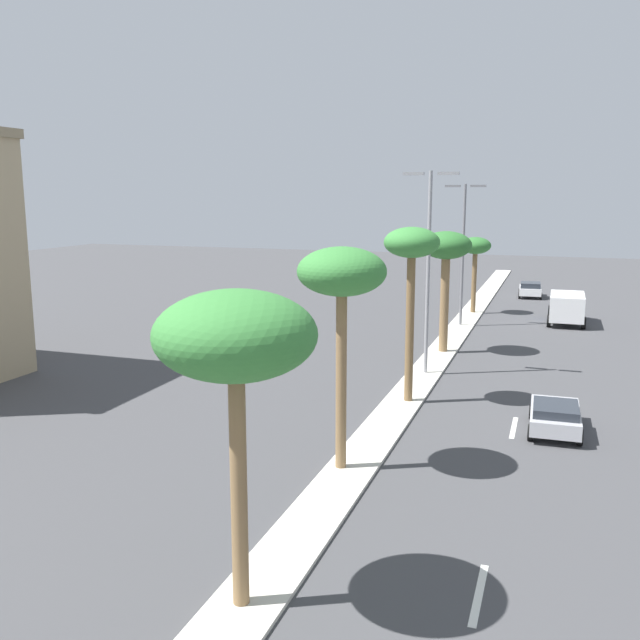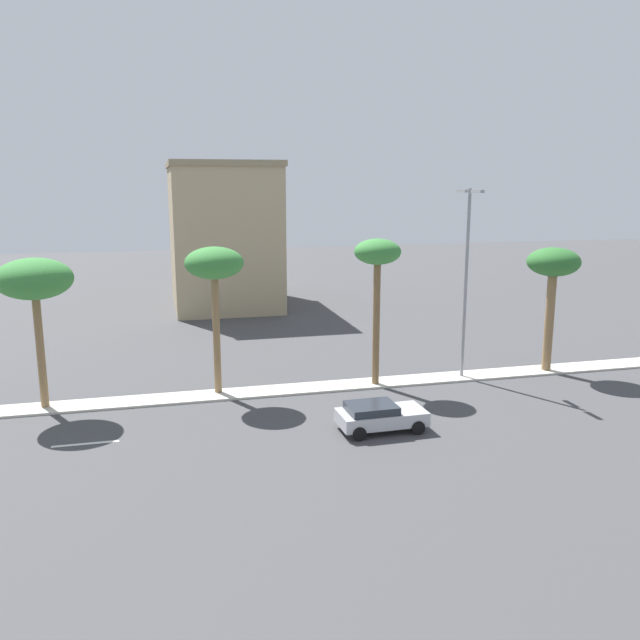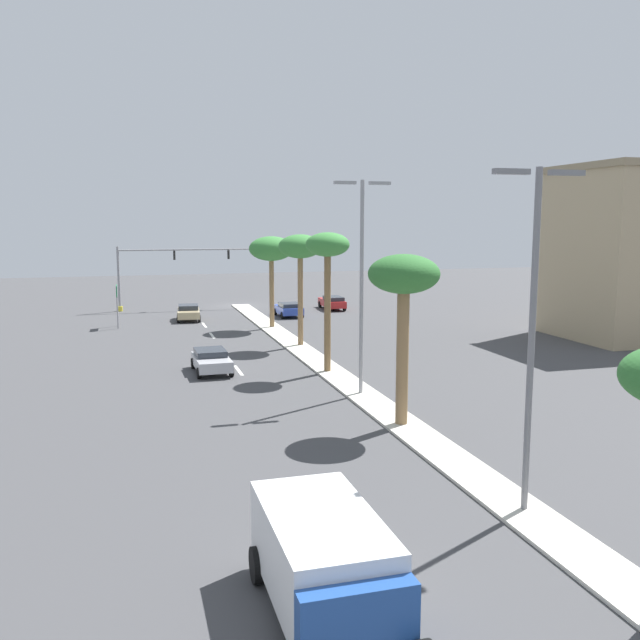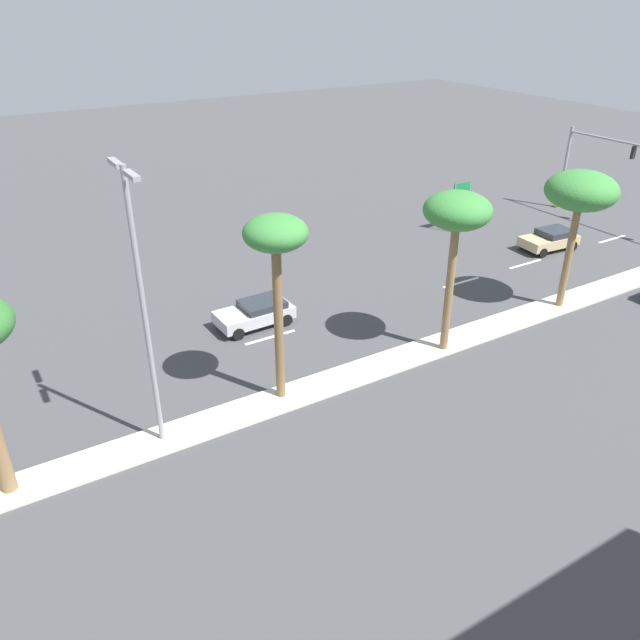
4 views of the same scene
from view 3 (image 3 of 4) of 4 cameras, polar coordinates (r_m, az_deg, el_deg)
The scene contains 19 objects.
ground_plane at distance 37.24m, azimuth 2.16°, elevation -5.34°, with size 160.00×160.00×0.00m, color #424244.
median_curb at distance 28.04m, azimuth 8.77°, elevation -9.93°, with size 1.80×92.20×0.12m, color beige.
lane_stripe_far at distance 67.11m, azimuth -10.55°, elevation 0.66°, with size 0.20×2.80×0.01m, color silver.
lane_stripe_right at distance 58.52m, azimuth -9.74°, elevation -0.43°, with size 0.20×2.80×0.01m, color silver.
lane_stripe_trailing at distance 53.14m, azimuth -9.09°, elevation -1.30°, with size 0.20×2.80×0.01m, color silver.
lane_stripe_front at distance 40.58m, azimuth -6.89°, elevation -4.24°, with size 0.20×2.80×0.01m, color silver.
traffic_signal_gantry at distance 69.14m, azimuth -13.17°, elevation 4.28°, with size 16.50×0.53×6.37m.
directional_road_sign at distance 58.59m, azimuth -16.76°, elevation 1.89°, with size 0.10×1.59×3.53m.
palm_tree_inboard at distance 55.64m, azimuth -4.13°, elevation 5.91°, with size 3.65×3.65×7.46m.
palm_tree_leading at distance 47.27m, azimuth -1.68°, elevation 5.97°, with size 3.04×3.04×7.78m.
palm_tree_right at distance 38.76m, azimuth 0.64°, elevation 5.78°, with size 2.52×2.52×8.06m.
palm_tree_outboard at distance 28.66m, azimuth 7.08°, elevation 3.20°, with size 3.04×3.04×7.32m.
street_lamp_far at distance 33.78m, azimuth 3.54°, elevation 4.11°, with size 2.90×0.24×10.69m.
street_lamp_left at distance 20.71m, azimuth 17.51°, elevation 0.38°, with size 2.90×0.24×10.21m.
sedan_red_near at distance 68.00m, azimuth 1.04°, elevation 1.53°, with size 1.99×4.62×1.35m.
sedan_silver_right at distance 40.23m, azimuth -9.16°, elevation -3.37°, with size 2.13×4.02×1.29m.
sedan_tan_outboard at distance 61.60m, azimuth -11.04°, elevation 0.66°, with size 2.29×3.98×1.35m.
sedan_blue_inboard at distance 62.80m, azimuth -2.65°, elevation 0.94°, with size 2.16×3.90×1.32m.
box_truck at distance 15.83m, azimuth 0.59°, elevation -19.97°, with size 2.68×5.87×2.29m.
Camera 3 is at (11.26, 70.25, 8.80)m, focal length 37.93 mm.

